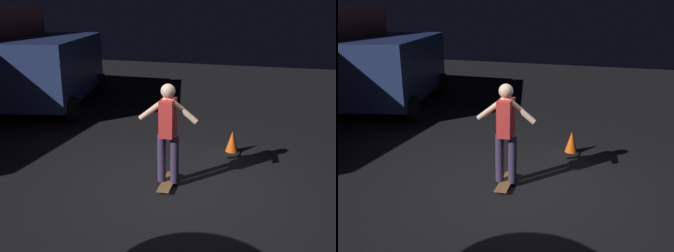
% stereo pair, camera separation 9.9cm
% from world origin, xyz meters
% --- Properties ---
extents(ground_plane, '(28.00, 28.00, 0.00)m').
position_xyz_m(ground_plane, '(0.00, 0.00, 0.00)').
color(ground_plane, black).
extents(parked_van, '(4.93, 3.17, 2.03)m').
position_xyz_m(parked_van, '(4.29, 5.13, 1.16)').
color(parked_van, navy).
rests_on(parked_van, ground_plane).
extents(skateboard_ridden, '(0.79, 0.26, 0.07)m').
position_xyz_m(skateboard_ridden, '(0.03, 0.25, 0.06)').
color(skateboard_ridden, olive).
rests_on(skateboard_ridden, ground_plane).
extents(skater, '(0.39, 0.99, 1.67)m').
position_xyz_m(skater, '(0.03, 0.25, 1.04)').
color(skater, '#382D4C').
rests_on(skater, skateboard_ridden).
extents(traffic_cone, '(0.34, 0.34, 0.46)m').
position_xyz_m(traffic_cone, '(1.84, -0.56, 0.21)').
color(traffic_cone, black).
rests_on(traffic_cone, ground_plane).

